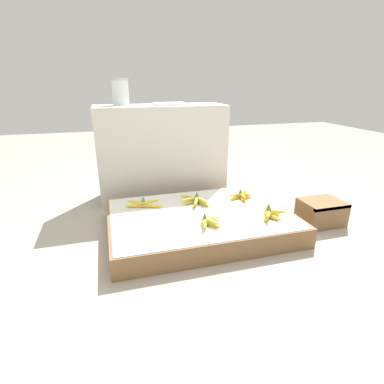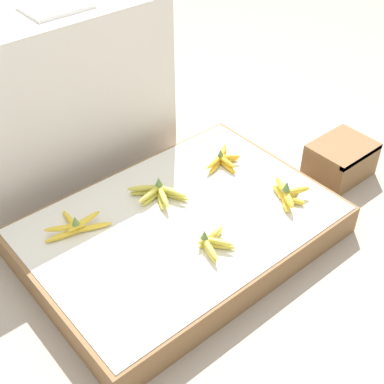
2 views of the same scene
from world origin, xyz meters
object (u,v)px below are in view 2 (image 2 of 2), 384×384
wooden_crate (340,160)px  banana_bunch_front_midright (288,194)px  banana_bunch_middle_midleft (158,193)px  foam_tray_white (56,6)px  banana_bunch_front_midleft (212,243)px  banana_bunch_middle_midright (223,160)px  banana_bunch_middle_left (75,226)px

wooden_crate → banana_bunch_front_midright: (-0.48, -0.07, 0.08)m
wooden_crate → banana_bunch_middle_midleft: banana_bunch_middle_midleft is taller
foam_tray_white → banana_bunch_front_midleft: bearing=-88.4°
foam_tray_white → banana_bunch_middle_midright: bearing=-53.6°
wooden_crate → banana_bunch_middle_midright: (-0.52, 0.30, 0.08)m
banana_bunch_front_midright → banana_bunch_middle_left: bearing=152.1°
banana_bunch_middle_left → banana_bunch_middle_midright: bearing=-3.9°
banana_bunch_front_midleft → banana_bunch_middle_midleft: size_ratio=0.67×
banana_bunch_front_midright → foam_tray_white: (-0.47, 0.97, 0.66)m
banana_bunch_middle_midleft → banana_bunch_middle_midright: bearing=0.1°
banana_bunch_front_midright → banana_bunch_middle_midleft: banana_bunch_front_midright is taller
wooden_crate → foam_tray_white: bearing=136.9°
banana_bunch_front_midleft → wooden_crate: bearing=4.5°
banana_bunch_front_midleft → banana_bunch_middle_left: banana_bunch_middle_left is taller
banana_bunch_front_midleft → banana_bunch_middle_midright: size_ratio=0.72×
wooden_crate → banana_bunch_front_midright: bearing=-171.6°
wooden_crate → banana_bunch_middle_midright: bearing=149.8°
banana_bunch_front_midleft → banana_bunch_middle_midleft: banana_bunch_middle_midleft is taller
wooden_crate → banana_bunch_front_midleft: banana_bunch_front_midleft is taller
banana_bunch_middle_left → banana_bunch_middle_midleft: banana_bunch_middle_midleft is taller
banana_bunch_middle_left → banana_bunch_middle_midleft: bearing=-8.0°
banana_bunch_middle_midleft → banana_bunch_middle_left: bearing=172.0°
wooden_crate → banana_bunch_front_midleft: (-0.93, -0.07, 0.08)m
banana_bunch_middle_midright → foam_tray_white: foam_tray_white is taller
banana_bunch_front_midright → banana_bunch_middle_left: banana_bunch_front_midright is taller
banana_bunch_front_midleft → foam_tray_white: foam_tray_white is taller
banana_bunch_front_midleft → banana_bunch_front_midright: banana_bunch_front_midright is taller
wooden_crate → banana_bunch_middle_left: (-1.29, 0.36, 0.08)m
banana_bunch_front_midright → foam_tray_white: foam_tray_white is taller
wooden_crate → foam_tray_white: 1.51m
banana_bunch_middle_left → banana_bunch_middle_midright: 0.77m
wooden_crate → banana_bunch_middle_midright: 0.61m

